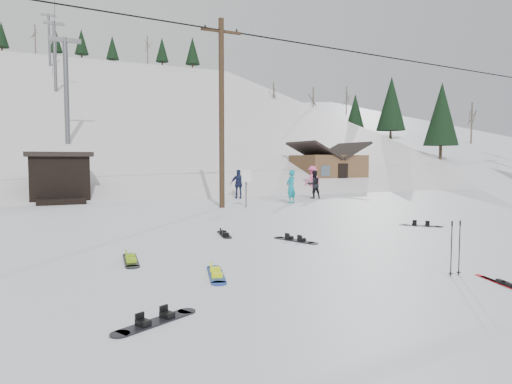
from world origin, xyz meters
name	(u,v)px	position (x,y,z in m)	size (l,w,h in m)	color
ground	(390,281)	(0.00, 0.00, 0.00)	(200.00, 200.00, 0.00)	white
ski_slope	(94,271)	(0.00, 55.00, -12.00)	(60.00, 75.00, 45.00)	silver
ridge_right	(355,246)	(38.00, 50.00, -11.00)	(34.00, 85.00, 36.00)	white
treeline_right	(381,177)	(36.00, 42.00, 0.00)	(20.00, 60.00, 10.00)	black
treeline_crest	(74,172)	(0.00, 86.00, 0.00)	(50.00, 6.00, 10.00)	black
utility_pole	(222,110)	(2.00, 14.00, 4.68)	(2.00, 0.26, 9.00)	#3A2819
trail_sign	(246,181)	(3.10, 13.58, 1.27)	(0.50, 0.09, 1.85)	#595B60
lift_hut	(59,177)	(-5.00, 20.94, 1.36)	(3.40, 4.10, 2.75)	black
lift_tower_near	(66,84)	(-4.00, 30.00, 7.86)	(2.20, 0.36, 8.00)	#595B60
lift_tower_mid	(55,52)	(-4.00, 50.00, 14.36)	(2.20, 0.36, 8.00)	#595B60
lift_tower_far	(49,37)	(-4.00, 70.00, 20.86)	(2.20, 0.36, 8.00)	#595B60
cabin	(328,170)	(15.00, 24.00, 1.48)	(5.39, 4.40, 3.77)	brown
hero_snowboard	(216,274)	(-2.86, 1.82, 0.03)	(0.65, 1.54, 0.11)	#18389E
hero_skis	(505,284)	(1.66, -1.17, 0.02)	(0.52, 1.54, 0.08)	red
ski_poles	(455,248)	(1.43, -0.25, 0.57)	(0.30, 0.08, 1.10)	black
board_scatter_a	(156,321)	(-4.57, -0.32, 0.03)	(1.33, 0.77, 0.10)	black
board_scatter_b	(224,234)	(-0.90, 6.35, 0.03)	(0.52, 1.45, 0.10)	black
board_scatter_c	(131,260)	(-4.16, 3.88, 0.03)	(0.47, 1.64, 0.12)	black
board_scatter_d	(421,225)	(6.02, 5.18, 0.03)	(1.03, 1.19, 0.10)	black
board_scatter_f	(295,240)	(0.56, 4.52, 0.03)	(0.71, 1.51, 0.11)	black
skier_teal	(291,187)	(6.14, 14.49, 0.89)	(0.65, 0.43, 1.79)	#0E8392
skier_dark	(314,185)	(8.91, 16.56, 0.84)	(0.81, 0.63, 1.67)	black
skier_pink	(313,179)	(11.35, 20.54, 0.95)	(1.23, 0.71, 1.90)	#E3508A
skier_navy	(239,184)	(4.79, 18.41, 0.87)	(1.02, 0.43, 1.74)	#1B2144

